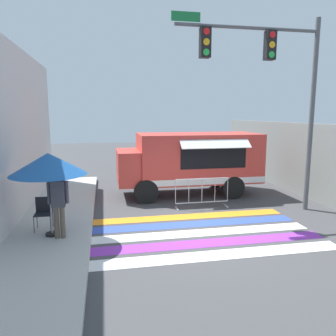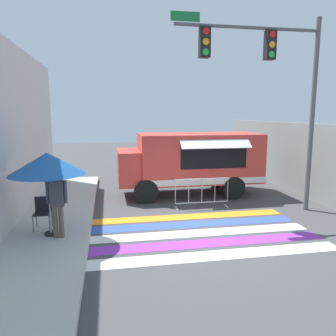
{
  "view_description": "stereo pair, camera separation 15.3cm",
  "coord_description": "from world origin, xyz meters",
  "px_view_note": "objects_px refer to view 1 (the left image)",
  "views": [
    {
      "loc": [
        -2.66,
        -8.86,
        3.37
      ],
      "look_at": [
        -0.39,
        2.72,
        1.41
      ],
      "focal_mm": 35.0,
      "sensor_mm": 36.0,
      "label": 1
    },
    {
      "loc": [
        -2.51,
        -8.89,
        3.37
      ],
      "look_at": [
        -0.39,
        2.72,
        1.41
      ],
      "focal_mm": 35.0,
      "sensor_mm": 36.0,
      "label": 2
    }
  ],
  "objects_px": {
    "patio_umbrella": "(48,164)",
    "food_truck": "(187,159)",
    "traffic_signal_pole": "(271,74)",
    "folding_chair": "(44,210)",
    "vendor_person": "(58,200)",
    "barricade_front": "(202,193)"
  },
  "relations": [
    {
      "from": "food_truck",
      "to": "traffic_signal_pole",
      "type": "height_order",
      "value": "traffic_signal_pole"
    },
    {
      "from": "folding_chair",
      "to": "traffic_signal_pole",
      "type": "bearing_deg",
      "value": -4.99
    },
    {
      "from": "patio_umbrella",
      "to": "food_truck",
      "type": "bearing_deg",
      "value": 41.99
    },
    {
      "from": "food_truck",
      "to": "folding_chair",
      "type": "bearing_deg",
      "value": -143.47
    },
    {
      "from": "food_truck",
      "to": "traffic_signal_pole",
      "type": "xyz_separation_m",
      "value": [
        2.02,
        -2.94,
        3.16
      ]
    },
    {
      "from": "traffic_signal_pole",
      "to": "folding_chair",
      "type": "height_order",
      "value": "traffic_signal_pole"
    },
    {
      "from": "vendor_person",
      "to": "patio_umbrella",
      "type": "bearing_deg",
      "value": 127.8
    },
    {
      "from": "traffic_signal_pole",
      "to": "patio_umbrella",
      "type": "xyz_separation_m",
      "value": [
        -6.83,
        -1.39,
        -2.56
      ]
    },
    {
      "from": "traffic_signal_pole",
      "to": "patio_umbrella",
      "type": "bearing_deg",
      "value": -168.5
    },
    {
      "from": "traffic_signal_pole",
      "to": "folding_chair",
      "type": "relative_size",
      "value": 7.23
    },
    {
      "from": "vendor_person",
      "to": "traffic_signal_pole",
      "type": "bearing_deg",
      "value": 9.04
    },
    {
      "from": "patio_umbrella",
      "to": "folding_chair",
      "type": "height_order",
      "value": "patio_umbrella"
    },
    {
      "from": "traffic_signal_pole",
      "to": "food_truck",
      "type": "bearing_deg",
      "value": 124.46
    },
    {
      "from": "patio_umbrella",
      "to": "vendor_person",
      "type": "xyz_separation_m",
      "value": [
        0.23,
        -0.25,
        -0.89
      ]
    },
    {
      "from": "traffic_signal_pole",
      "to": "vendor_person",
      "type": "relative_size",
      "value": 3.63
    },
    {
      "from": "food_truck",
      "to": "folding_chair",
      "type": "distance_m",
      "value": 6.4
    },
    {
      "from": "traffic_signal_pole",
      "to": "vendor_person",
      "type": "height_order",
      "value": "traffic_signal_pole"
    },
    {
      "from": "traffic_signal_pole",
      "to": "barricade_front",
      "type": "distance_m",
      "value": 4.66
    },
    {
      "from": "food_truck",
      "to": "barricade_front",
      "type": "distance_m",
      "value": 2.23
    },
    {
      "from": "patio_umbrella",
      "to": "traffic_signal_pole",
      "type": "bearing_deg",
      "value": 11.5
    },
    {
      "from": "folding_chair",
      "to": "vendor_person",
      "type": "distance_m",
      "value": 1.07
    },
    {
      "from": "food_truck",
      "to": "folding_chair",
      "type": "height_order",
      "value": "food_truck"
    }
  ]
}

